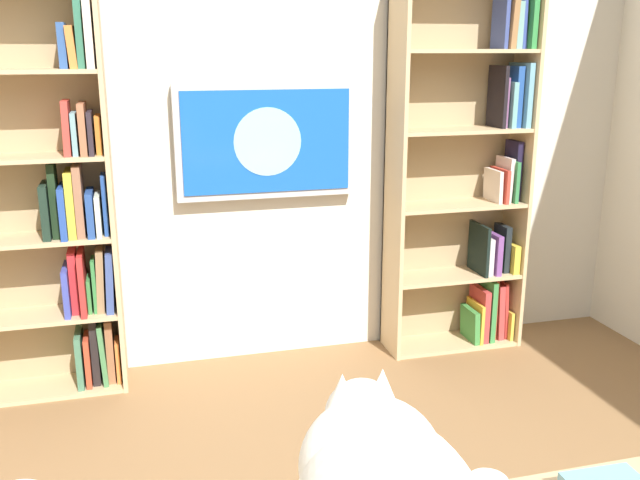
# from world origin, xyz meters

# --- Properties ---
(wall_back) EXTENTS (4.52, 0.06, 2.70)m
(wall_back) POSITION_xyz_m (0.00, -2.23, 1.35)
(wall_back) COLOR silver
(wall_back) RESTS_ON ground
(bookshelf_left) EXTENTS (0.77, 0.28, 2.09)m
(bookshelf_left) POSITION_xyz_m (-1.22, -2.06, 1.00)
(bookshelf_left) COLOR tan
(bookshelf_left) RESTS_ON ground
(bookshelf_right) EXTENTS (0.86, 0.28, 1.99)m
(bookshelf_right) POSITION_xyz_m (1.03, -2.06, 0.95)
(bookshelf_right) COLOR tan
(bookshelf_right) RESTS_ON ground
(wall_mounted_tv) EXTENTS (0.95, 0.07, 0.60)m
(wall_mounted_tv) POSITION_xyz_m (-0.08, -2.15, 1.22)
(wall_mounted_tv) COLOR #B7B7BC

